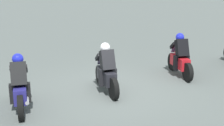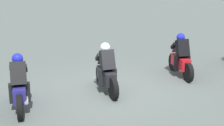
{
  "view_description": "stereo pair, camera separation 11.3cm",
  "coord_description": "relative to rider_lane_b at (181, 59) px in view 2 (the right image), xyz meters",
  "views": [
    {
      "loc": [
        -9.18,
        2.57,
        3.52
      ],
      "look_at": [
        -0.08,
        -0.03,
        0.9
      ],
      "focal_mm": 52.01,
      "sensor_mm": 36.0,
      "label": 1
    },
    {
      "loc": [
        -9.21,
        2.46,
        3.52
      ],
      "look_at": [
        -0.08,
        -0.03,
        0.9
      ],
      "focal_mm": 52.01,
      "sensor_mm": 36.0,
      "label": 2
    }
  ],
  "objects": [
    {
      "name": "ground_plane",
      "position": [
        -0.8,
        2.78,
        -0.62
      ],
      "size": [
        120.0,
        120.0,
        0.0
      ],
      "primitive_type": "plane",
      "color": "#505654"
    },
    {
      "name": "rider_lane_c",
      "position": [
        -0.86,
        2.92,
        0.0
      ],
      "size": [
        2.04,
        0.55,
        1.51
      ],
      "rotation": [
        0.0,
        0.0,
        0.04
      ],
      "color": "black",
      "rests_on": "ground_plane"
    },
    {
      "name": "rider_lane_d",
      "position": [
        -1.55,
        5.48,
        0.0
      ],
      "size": [
        2.04,
        0.54,
        1.51
      ],
      "rotation": [
        0.0,
        0.0,
        -0.01
      ],
      "color": "black",
      "rests_on": "ground_plane"
    },
    {
      "name": "rider_lane_b",
      "position": [
        0.0,
        0.0,
        0.0
      ],
      "size": [
        2.04,
        0.56,
        1.51
      ],
      "rotation": [
        0.0,
        0.0,
        -0.08
      ],
      "color": "black",
      "rests_on": "ground_plane"
    }
  ]
}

